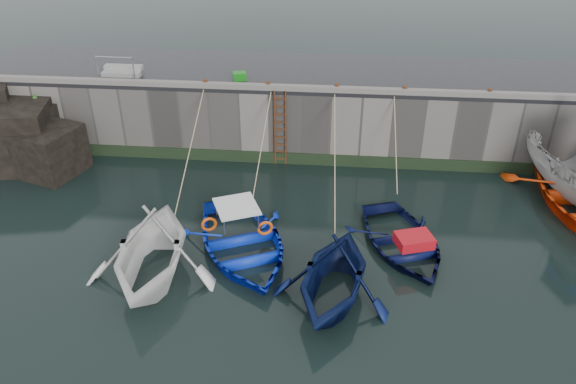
# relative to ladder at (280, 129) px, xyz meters

# --- Properties ---
(ground) EXTENTS (120.00, 120.00, 0.00)m
(ground) POSITION_rel_ladder_xyz_m (2.00, -9.91, -1.59)
(ground) COLOR black
(ground) RESTS_ON ground
(quay_back) EXTENTS (30.00, 5.00, 3.00)m
(quay_back) POSITION_rel_ladder_xyz_m (2.00, 2.59, -0.09)
(quay_back) COLOR slate
(quay_back) RESTS_ON ground
(road_back) EXTENTS (30.00, 5.00, 0.16)m
(road_back) POSITION_rel_ladder_xyz_m (2.00, 2.59, 1.49)
(road_back) COLOR black
(road_back) RESTS_ON quay_back
(kerb_back) EXTENTS (30.00, 0.30, 0.20)m
(kerb_back) POSITION_rel_ladder_xyz_m (2.00, 0.24, 1.67)
(kerb_back) COLOR slate
(kerb_back) RESTS_ON road_back
(algae_back) EXTENTS (30.00, 0.08, 0.50)m
(algae_back) POSITION_rel_ladder_xyz_m (2.00, 0.05, -1.34)
(algae_back) COLOR black
(algae_back) RESTS_ON ground
(rock_outcrop) EXTENTS (5.85, 4.24, 3.41)m
(rock_outcrop) POSITION_rel_ladder_xyz_m (-10.92, -0.80, -0.33)
(rock_outcrop) COLOR black
(rock_outcrop) RESTS_ON ground
(ladder) EXTENTS (0.51, 0.08, 3.20)m
(ladder) POSITION_rel_ladder_xyz_m (0.00, 0.00, 0.00)
(ladder) COLOR #3F1E0F
(ladder) RESTS_ON ground
(boat_near_white) EXTENTS (4.56, 5.18, 2.57)m
(boat_near_white) POSITION_rel_ladder_xyz_m (-3.10, -7.54, -1.59)
(boat_near_white) COLOR white
(boat_near_white) RESTS_ON ground
(boat_near_white_rope) EXTENTS (0.04, 5.74, 3.10)m
(boat_near_white_rope) POSITION_rel_ladder_xyz_m (-3.10, -2.48, -1.59)
(boat_near_white_rope) COLOR tan
(boat_near_white_rope) RESTS_ON ground
(boat_near_blue) EXTENTS (5.65, 6.43, 1.11)m
(boat_near_blue) POSITION_rel_ladder_xyz_m (-0.62, -6.04, -1.59)
(boat_near_blue) COLOR #0D30CF
(boat_near_blue) RESTS_ON ground
(boat_near_blue_rope) EXTENTS (0.04, 4.46, 3.10)m
(boat_near_blue_rope) POSITION_rel_ladder_xyz_m (-0.62, -1.73, -1.59)
(boat_near_blue_rope) COLOR tan
(boat_near_blue_rope) RESTS_ON ground
(boat_near_blacktrim) EXTENTS (4.54, 5.01, 2.29)m
(boat_near_blacktrim) POSITION_rel_ladder_xyz_m (2.37, -8.06, -1.59)
(boat_near_blacktrim) COLOR #0B1744
(boat_near_blacktrim) RESTS_ON ground
(boat_near_blacktrim_rope) EXTENTS (0.04, 6.22, 3.10)m
(boat_near_blacktrim_rope) POSITION_rel_ladder_xyz_m (2.37, -2.74, -1.59)
(boat_near_blacktrim_rope) COLOR tan
(boat_near_blacktrim_rope) RESTS_ON ground
(boat_near_navy) EXTENTS (4.49, 5.32, 0.94)m
(boat_near_navy) POSITION_rel_ladder_xyz_m (4.57, -5.36, -1.59)
(boat_near_navy) COLOR #09103D
(boat_near_navy) RESTS_ON ground
(boat_near_navy_rope) EXTENTS (0.04, 3.93, 3.10)m
(boat_near_navy_rope) POSITION_rel_ladder_xyz_m (4.57, -1.39, -1.59)
(boat_near_navy_rope) COLOR tan
(boat_near_navy_rope) RESTS_ON ground
(fish_crate) EXTENTS (0.62, 0.54, 0.31)m
(fish_crate) POSITION_rel_ladder_xyz_m (-1.78, 1.23, 1.73)
(fish_crate) COLOR #157715
(fish_crate) RESTS_ON road_back
(railing) EXTENTS (1.60, 1.05, 1.00)m
(railing) POSITION_rel_ladder_xyz_m (-6.75, 1.33, 1.77)
(railing) COLOR #A5A8AD
(railing) RESTS_ON road_back
(bollard_a) EXTENTS (0.18, 0.18, 0.28)m
(bollard_a) POSITION_rel_ladder_xyz_m (-3.00, 0.34, 1.71)
(bollard_a) COLOR #3F1E0F
(bollard_a) RESTS_ON road_back
(bollard_b) EXTENTS (0.18, 0.18, 0.28)m
(bollard_b) POSITION_rel_ladder_xyz_m (-0.50, 0.34, 1.71)
(bollard_b) COLOR #3F1E0F
(bollard_b) RESTS_ON road_back
(bollard_c) EXTENTS (0.18, 0.18, 0.28)m
(bollard_c) POSITION_rel_ladder_xyz_m (2.20, 0.34, 1.71)
(bollard_c) COLOR #3F1E0F
(bollard_c) RESTS_ON road_back
(bollard_d) EXTENTS (0.18, 0.18, 0.28)m
(bollard_d) POSITION_rel_ladder_xyz_m (4.80, 0.34, 1.71)
(bollard_d) COLOR #3F1E0F
(bollard_d) RESTS_ON road_back
(bollard_e) EXTENTS (0.18, 0.18, 0.28)m
(bollard_e) POSITION_rel_ladder_xyz_m (8.00, 0.34, 1.71)
(bollard_e) COLOR #3F1E0F
(bollard_e) RESTS_ON road_back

